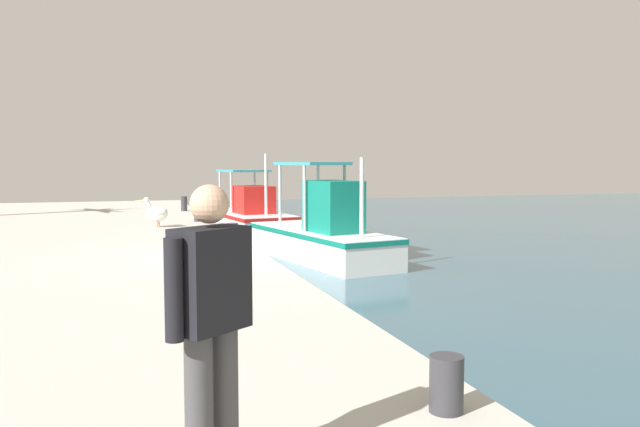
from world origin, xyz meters
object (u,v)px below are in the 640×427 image
object	(u,v)px
mooring_bollard_fourth	(446,384)
fishing_boat_nearest	(248,216)
fisherman_standing	(211,316)
mooring_bollard_third	(232,235)
mooring_bollard_nearest	(184,204)
mooring_bollard_second	(198,214)
pelican	(156,213)
fishing_boat_second	(322,234)

from	to	relation	value
mooring_bollard_fourth	fishing_boat_nearest	bearing A→B (deg)	173.25
fisherman_standing	mooring_bollard_fourth	world-z (taller)	fisherman_standing
mooring_bollard_third	mooring_bollard_fourth	size ratio (longest dim) A/B	1.27
mooring_bollard_nearest	fishing_boat_nearest	bearing A→B (deg)	84.28
mooring_bollard_second	mooring_bollard_third	distance (m)	6.19
fishing_boat_nearest	mooring_bollard_third	world-z (taller)	fishing_boat_nearest
pelican	mooring_bollard_second	bearing A→B (deg)	137.93
pelican	mooring_bollard_second	size ratio (longest dim) A/B	2.15
fisherman_standing	fishing_boat_nearest	bearing A→B (deg)	168.56
fishing_boat_second	pelican	world-z (taller)	fishing_boat_second
fisherman_standing	mooring_bollard_second	world-z (taller)	fisherman_standing
mooring_bollard_nearest	mooring_bollard_second	world-z (taller)	mooring_bollard_nearest
fishing_boat_second	mooring_bollard_fourth	distance (m)	12.35
mooring_bollard_nearest	mooring_bollard_third	xyz separation A→B (m)	(10.48, -0.00, -0.00)
mooring_bollard_fourth	mooring_bollard_second	bearing A→B (deg)	180.00
fishing_boat_nearest	mooring_bollard_third	xyz separation A→B (m)	(10.25, -2.31, 0.48)
pelican	mooring_bollard_second	world-z (taller)	pelican
mooring_bollard_third	mooring_bollard_fourth	xyz separation A→B (m)	(9.24, -0.00, -0.05)
fishing_boat_nearest	mooring_bollard_nearest	world-z (taller)	fishing_boat_nearest
mooring_bollard_nearest	mooring_bollard_third	bearing A→B (deg)	-0.00
fisherman_standing	mooring_bollard_third	xyz separation A→B (m)	(-9.68, 1.73, -0.66)
fishing_boat_nearest	mooring_bollard_fourth	world-z (taller)	fishing_boat_nearest
mooring_bollard_fourth	mooring_bollard_third	bearing A→B (deg)	180.00
fishing_boat_nearest	mooring_bollard_third	distance (m)	10.52
fishing_boat_nearest	mooring_bollard_nearest	distance (m)	2.37
mooring_bollard_fourth	fishing_boat_second	bearing A→B (deg)	166.75
fishing_boat_second	fisherman_standing	world-z (taller)	fishing_boat_second
mooring_bollard_nearest	mooring_bollard_second	bearing A→B (deg)	-0.00
fisherman_standing	mooring_bollard_second	bearing A→B (deg)	173.79
fishing_boat_nearest	mooring_bollard_fourth	size ratio (longest dim) A/B	13.52
mooring_bollard_nearest	mooring_bollard_second	size ratio (longest dim) A/B	1.20
fishing_boat_nearest	fishing_boat_second	xyz separation A→B (m)	(7.47, 0.52, 0.10)
fishing_boat_nearest	fishing_boat_second	distance (m)	7.49
pelican	mooring_bollard_second	xyz separation A→B (m)	(-1.41, 1.27, -0.18)
mooring_bollard_nearest	mooring_bollard_fourth	xyz separation A→B (m)	(19.72, -0.00, -0.06)
fishing_boat_nearest	mooring_bollard_second	bearing A→B (deg)	-29.60
pelican	mooring_bollard_third	distance (m)	4.95
fisherman_standing	mooring_bollard_nearest	bearing A→B (deg)	175.10
pelican	fisherman_standing	xyz separation A→B (m)	(14.46, -0.46, 0.52)
mooring_bollard_nearest	mooring_bollard_fourth	world-z (taller)	mooring_bollard_nearest
mooring_bollard_second	mooring_bollard_third	xyz separation A→B (m)	(6.19, 0.00, 0.04)
fishing_boat_second	mooring_bollard_nearest	size ratio (longest dim) A/B	10.91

